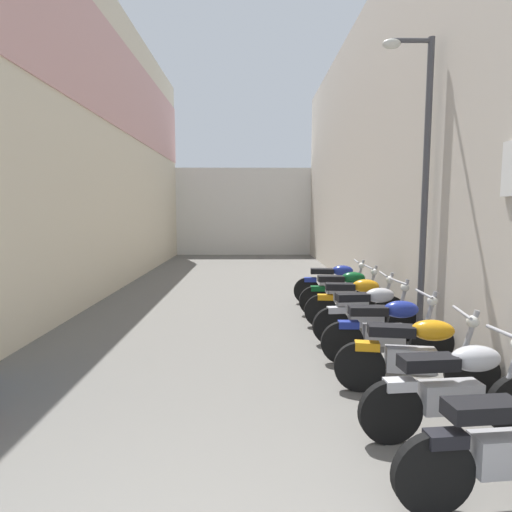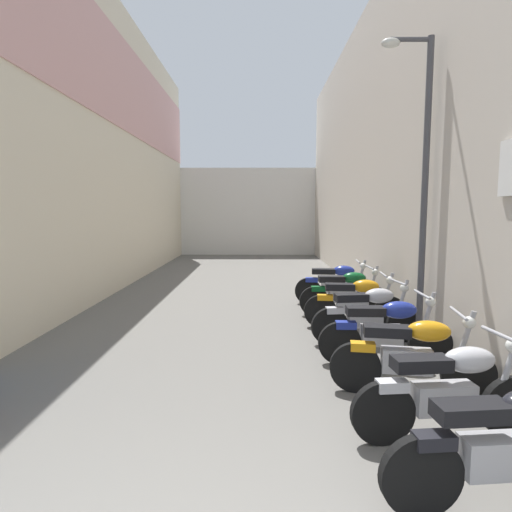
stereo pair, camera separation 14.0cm
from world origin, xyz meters
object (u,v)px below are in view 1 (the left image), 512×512
(motorcycle_fourth, at_px, (388,329))
(street_lamp, at_px, (420,171))
(motorcycle_seventh, at_px, (345,291))
(motorcycle_sixth, at_px, (356,301))
(motorcycle_eighth, at_px, (335,283))
(motorcycle_third, at_px, (416,353))
(motorcycle_fifth, at_px, (369,312))
(motorcycle_second, at_px, (457,388))

(motorcycle_fourth, height_order, street_lamp, street_lamp)
(motorcycle_seventh, bearing_deg, motorcycle_fourth, -90.00)
(motorcycle_fourth, distance_m, motorcycle_sixth, 1.82)
(motorcycle_sixth, bearing_deg, street_lamp, -53.88)
(motorcycle_fourth, relative_size, motorcycle_eighth, 1.00)
(motorcycle_third, distance_m, street_lamp, 3.01)
(motorcycle_third, bearing_deg, street_lamp, 69.35)
(motorcycle_sixth, xyz_separation_m, street_lamp, (0.70, -0.96, 2.26))
(motorcycle_fifth, relative_size, street_lamp, 0.39)
(motorcycle_third, height_order, motorcycle_fifth, same)
(motorcycle_fifth, height_order, motorcycle_eighth, same)
(motorcycle_fourth, relative_size, motorcycle_fifth, 1.00)
(motorcycle_third, height_order, motorcycle_eighth, same)
(motorcycle_seventh, bearing_deg, motorcycle_sixth, -90.00)
(motorcycle_fourth, height_order, motorcycle_seventh, same)
(motorcycle_second, xyz_separation_m, motorcycle_fifth, (-0.00, 2.90, 0.00))
(motorcycle_fourth, height_order, motorcycle_eighth, same)
(motorcycle_second, xyz_separation_m, street_lamp, (0.70, 2.82, 2.26))
(motorcycle_third, xyz_separation_m, motorcycle_fifth, (0.00, 1.94, 0.00))
(motorcycle_third, relative_size, motorcycle_eighth, 0.99)
(motorcycle_second, distance_m, street_lamp, 3.68)
(motorcycle_second, bearing_deg, motorcycle_sixth, 90.00)
(motorcycle_fourth, distance_m, motorcycle_eighth, 3.77)
(motorcycle_seventh, bearing_deg, motorcycle_eighth, 90.00)
(motorcycle_seventh, bearing_deg, motorcycle_fifth, -90.00)
(motorcycle_eighth, bearing_deg, motorcycle_sixth, -90.00)
(motorcycle_fourth, bearing_deg, motorcycle_seventh, 90.00)
(motorcycle_second, bearing_deg, street_lamp, 76.05)
(motorcycle_third, relative_size, street_lamp, 0.39)
(motorcycle_second, height_order, motorcycle_eighth, same)
(motorcycle_eighth, bearing_deg, motorcycle_fourth, -90.00)
(motorcycle_fifth, distance_m, street_lamp, 2.37)
(motorcycle_fifth, relative_size, motorcycle_sixth, 1.00)
(motorcycle_seventh, height_order, motorcycle_eighth, same)
(motorcycle_second, xyz_separation_m, motorcycle_eighth, (-0.00, 5.73, 0.00))
(motorcycle_second, relative_size, motorcycle_eighth, 1.00)
(motorcycle_third, height_order, street_lamp, street_lamp)
(motorcycle_second, xyz_separation_m, motorcycle_fourth, (0.00, 1.96, 0.00))
(street_lamp, bearing_deg, motorcycle_third, -110.65)
(motorcycle_seventh, distance_m, street_lamp, 3.02)
(street_lamp, bearing_deg, motorcycle_fifth, 173.26)
(motorcycle_fourth, xyz_separation_m, motorcycle_sixth, (-0.00, 1.82, 0.00))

